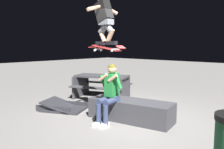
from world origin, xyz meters
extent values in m
plane|color=slate|center=(0.00, 0.00, 0.00)|extent=(40.00, 40.00, 0.00)
cube|color=#38383D|center=(-0.08, 0.05, 0.23)|extent=(2.02, 1.02, 0.47)
cube|color=#2D3856|center=(0.18, 0.39, 0.53)|extent=(0.32, 0.20, 0.12)
cube|color=#1E7233|center=(0.18, 0.39, 0.84)|extent=(0.26, 0.37, 0.50)
sphere|color=tan|center=(0.18, 0.39, 1.19)|extent=(0.20, 0.20, 0.20)
sphere|color=brown|center=(0.18, 0.39, 1.21)|extent=(0.19, 0.19, 0.19)
cylinder|color=#1E7233|center=(-0.03, 0.42, 0.91)|extent=(0.20, 0.11, 0.29)
cylinder|color=tan|center=(0.03, 0.53, 1.01)|extent=(0.25, 0.11, 0.19)
cylinder|color=#1E7233|center=(0.37, 0.49, 0.91)|extent=(0.20, 0.11, 0.29)
cylinder|color=tan|center=(0.27, 0.57, 1.01)|extent=(0.25, 0.11, 0.19)
cylinder|color=#2D3856|center=(0.06, 0.57, 0.51)|extent=(0.21, 0.42, 0.14)
cylinder|color=#2D3856|center=(0.02, 0.77, 0.25)|extent=(0.11, 0.11, 0.43)
cube|color=white|center=(0.01, 0.82, 0.04)|extent=(0.15, 0.27, 0.08)
cylinder|color=#2D3856|center=(0.23, 0.61, 0.51)|extent=(0.21, 0.42, 0.14)
cylinder|color=#2D3856|center=(0.19, 0.80, 0.25)|extent=(0.11, 0.11, 0.43)
cube|color=white|center=(0.19, 0.85, 0.04)|extent=(0.15, 0.27, 0.08)
cube|color=#B72D2D|center=(0.37, 0.38, 1.65)|extent=(0.80, 0.23, 0.14)
cube|color=#B72D2D|center=(0.82, 0.37, 1.67)|extent=(0.13, 0.20, 0.04)
cube|color=#B72D2D|center=(-0.08, 0.40, 1.67)|extent=(0.12, 0.20, 0.07)
cube|color=#99999E|center=(0.65, 0.37, 1.62)|extent=(0.07, 0.16, 0.04)
cylinder|color=white|center=(0.66, 0.46, 1.60)|extent=(0.06, 0.03, 0.05)
cylinder|color=white|center=(0.65, 0.28, 1.60)|extent=(0.06, 0.03, 0.05)
cube|color=#99999E|center=(0.09, 0.39, 1.62)|extent=(0.07, 0.16, 0.04)
cylinder|color=white|center=(0.10, 0.48, 1.60)|extent=(0.06, 0.03, 0.05)
cylinder|color=white|center=(0.09, 0.30, 1.60)|extent=(0.06, 0.03, 0.05)
cube|color=black|center=(0.55, 0.38, 1.76)|extent=(0.26, 0.11, 0.08)
cube|color=black|center=(0.19, 0.39, 1.76)|extent=(0.26, 0.11, 0.08)
cylinder|color=tan|center=(0.50, 0.38, 1.92)|extent=(0.24, 0.11, 0.31)
cylinder|color=slate|center=(0.43, 0.38, 2.12)|extent=(0.34, 0.14, 0.33)
cylinder|color=tan|center=(0.25, 0.39, 1.92)|extent=(0.24, 0.11, 0.31)
cylinder|color=slate|center=(0.32, 0.39, 2.12)|extent=(0.34, 0.14, 0.33)
cube|color=slate|center=(0.37, 0.38, 2.22)|extent=(0.31, 0.21, 0.12)
cube|color=black|center=(0.45, 0.38, 2.46)|extent=(0.46, 0.24, 0.52)
cylinder|color=tan|center=(0.48, 0.60, 2.52)|extent=(0.10, 0.45, 0.19)
cylinder|color=tan|center=(0.47, 0.16, 2.52)|extent=(0.10, 0.45, 0.19)
cube|color=#28282D|center=(1.75, 0.58, 0.03)|extent=(1.33, 1.20, 0.06)
cube|color=#28282D|center=(1.75, 0.58, 0.09)|extent=(1.29, 1.19, 0.35)
cube|color=#28282D|center=(1.75, 0.93, 0.08)|extent=(0.89, 0.48, 0.16)
cube|color=#28282D|center=(1.75, 0.22, 0.08)|extent=(0.89, 0.48, 0.16)
cube|color=#38383D|center=(2.05, -1.12, 0.72)|extent=(1.84, 1.30, 0.06)
cube|color=#38383D|center=(1.84, -0.61, 0.42)|extent=(1.66, 0.87, 0.04)
cube|color=#38383D|center=(2.26, -1.63, 0.42)|extent=(1.66, 0.87, 0.04)
cube|color=#38383D|center=(2.76, -0.83, 0.36)|extent=(0.47, 1.04, 0.72)
cube|color=#38383D|center=(1.34, -1.42, 0.36)|extent=(0.47, 1.04, 0.72)
camera|label=1|loc=(-3.33, 4.17, 1.70)|focal=37.58mm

